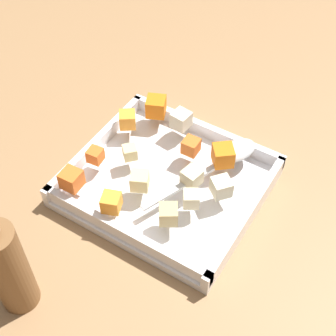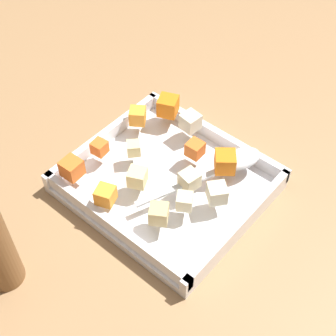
# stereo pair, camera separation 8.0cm
# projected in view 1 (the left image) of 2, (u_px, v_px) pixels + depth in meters

# --- Properties ---
(ground_plane) EXTENTS (4.00, 4.00, 0.00)m
(ground_plane) POSITION_uv_depth(u_px,v_px,m) (159.00, 185.00, 0.84)
(ground_plane) COLOR #936D47
(baking_dish) EXTENTS (0.30, 0.27, 0.04)m
(baking_dish) POSITION_uv_depth(u_px,v_px,m) (168.00, 183.00, 0.83)
(baking_dish) COLOR silver
(baking_dish) RESTS_ON ground_plane
(carrot_chunk_corner_se) EXTENTS (0.03, 0.03, 0.03)m
(carrot_chunk_corner_se) POSITION_uv_depth(u_px,v_px,m) (191.00, 146.00, 0.83)
(carrot_chunk_corner_se) COLOR orange
(carrot_chunk_corner_se) RESTS_ON baking_dish
(carrot_chunk_heap_side) EXTENTS (0.03, 0.03, 0.03)m
(carrot_chunk_heap_side) POSITION_uv_depth(u_px,v_px,m) (71.00, 179.00, 0.78)
(carrot_chunk_heap_side) COLOR orange
(carrot_chunk_heap_side) RESTS_ON baking_dish
(carrot_chunk_mid_left) EXTENTS (0.05, 0.05, 0.03)m
(carrot_chunk_mid_left) POSITION_uv_depth(u_px,v_px,m) (223.00, 155.00, 0.81)
(carrot_chunk_mid_left) COLOR orange
(carrot_chunk_mid_left) RESTS_ON baking_dish
(carrot_chunk_near_left) EXTENTS (0.04, 0.04, 0.03)m
(carrot_chunk_near_left) POSITION_uv_depth(u_px,v_px,m) (111.00, 202.00, 0.75)
(carrot_chunk_near_left) COLOR orange
(carrot_chunk_near_left) RESTS_ON baking_dish
(carrot_chunk_far_left) EXTENTS (0.04, 0.04, 0.03)m
(carrot_chunk_far_left) POSITION_uv_depth(u_px,v_px,m) (127.00, 120.00, 0.87)
(carrot_chunk_far_left) COLOR orange
(carrot_chunk_far_left) RESTS_ON baking_dish
(carrot_chunk_far_right) EXTENTS (0.04, 0.04, 0.03)m
(carrot_chunk_far_right) POSITION_uv_depth(u_px,v_px,m) (156.00, 106.00, 0.89)
(carrot_chunk_far_right) COLOR orange
(carrot_chunk_far_right) RESTS_ON baking_dish
(carrot_chunk_near_right) EXTENTS (0.03, 0.03, 0.02)m
(carrot_chunk_near_right) POSITION_uv_depth(u_px,v_px,m) (95.00, 155.00, 0.82)
(carrot_chunk_near_right) COLOR orange
(carrot_chunk_near_right) RESTS_ON baking_dish
(potato_chunk_under_handle) EXTENTS (0.03, 0.03, 0.02)m
(potato_chunk_under_handle) POSITION_uv_depth(u_px,v_px,m) (191.00, 199.00, 0.76)
(potato_chunk_under_handle) COLOR beige
(potato_chunk_under_handle) RESTS_ON baking_dish
(potato_chunk_near_spoon) EXTENTS (0.04, 0.04, 0.03)m
(potato_chunk_near_spoon) POSITION_uv_depth(u_px,v_px,m) (140.00, 181.00, 0.78)
(potato_chunk_near_spoon) COLOR #E0CC89
(potato_chunk_near_spoon) RESTS_ON baking_dish
(potato_chunk_heap_top) EXTENTS (0.04, 0.04, 0.03)m
(potato_chunk_heap_top) POSITION_uv_depth(u_px,v_px,m) (168.00, 214.00, 0.74)
(potato_chunk_heap_top) COLOR tan
(potato_chunk_heap_top) RESTS_ON baking_dish
(potato_chunk_front_center) EXTENTS (0.03, 0.03, 0.02)m
(potato_chunk_front_center) POSITION_uv_depth(u_px,v_px,m) (129.00, 153.00, 0.82)
(potato_chunk_front_center) COLOR #E0CC89
(potato_chunk_front_center) RESTS_ON baking_dish
(potato_chunk_corner_ne) EXTENTS (0.04, 0.04, 0.03)m
(potato_chunk_corner_ne) POSITION_uv_depth(u_px,v_px,m) (221.00, 187.00, 0.77)
(potato_chunk_corner_ne) COLOR beige
(potato_chunk_corner_ne) RESTS_ON baking_dish
(potato_chunk_rim_edge) EXTENTS (0.03, 0.03, 0.03)m
(potato_chunk_rim_edge) POSITION_uv_depth(u_px,v_px,m) (192.00, 177.00, 0.79)
(potato_chunk_rim_edge) COLOR beige
(potato_chunk_rim_edge) RESTS_ON baking_dish
(parsnip_chunk_center) EXTENTS (0.03, 0.03, 0.03)m
(parsnip_chunk_center) POSITION_uv_depth(u_px,v_px,m) (181.00, 120.00, 0.87)
(parsnip_chunk_center) COLOR beige
(parsnip_chunk_center) RESTS_ON baking_dish
(serving_spoon) EXTENTS (0.11, 0.22, 0.02)m
(serving_spoon) POSITION_uv_depth(u_px,v_px,m) (231.00, 154.00, 0.82)
(serving_spoon) COLOR silver
(serving_spoon) RESTS_ON baking_dish
(pepper_mill) EXTENTS (0.05, 0.05, 0.18)m
(pepper_mill) POSITION_uv_depth(u_px,v_px,m) (8.00, 268.00, 0.65)
(pepper_mill) COLOR brown
(pepper_mill) RESTS_ON ground_plane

